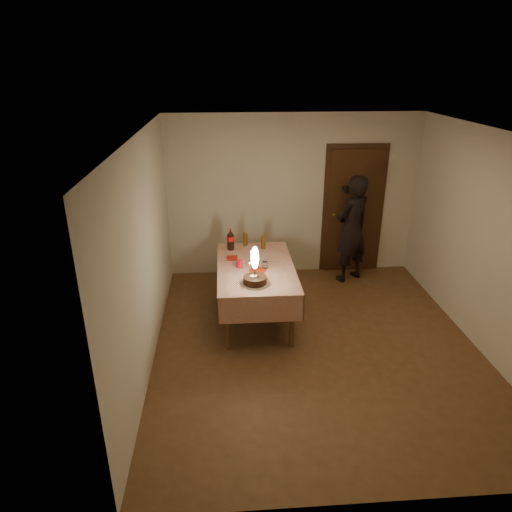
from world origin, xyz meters
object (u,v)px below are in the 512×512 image
(dining_table, at_px, (256,273))
(clear_cup, at_px, (265,265))
(amber_bottle_right, at_px, (263,241))
(birthday_cake, at_px, (255,275))
(red_plate, at_px, (258,271))
(photographer, at_px, (352,229))
(cola_bottle, at_px, (231,240))
(red_cup, at_px, (240,264))
(amber_bottle_left, at_px, (245,238))

(dining_table, height_order, clear_cup, clear_cup)
(dining_table, height_order, amber_bottle_right, amber_bottle_right)
(birthday_cake, distance_m, red_plate, 0.38)
(clear_cup, distance_m, photographer, 1.90)
(clear_cup, height_order, cola_bottle, cola_bottle)
(birthday_cake, bearing_deg, cola_bottle, 103.52)
(cola_bottle, bearing_deg, red_cup, -80.85)
(cola_bottle, bearing_deg, red_plate, -66.64)
(photographer, bearing_deg, amber_bottle_right, -160.82)
(red_plate, xyz_separation_m, clear_cup, (0.10, 0.09, 0.04))
(dining_table, relative_size, amber_bottle_left, 6.75)
(dining_table, xyz_separation_m, photographer, (1.60, 1.12, 0.19))
(amber_bottle_right, bearing_deg, red_plate, -100.31)
(red_cup, relative_size, cola_bottle, 0.31)
(red_plate, height_order, amber_bottle_left, amber_bottle_left)
(red_cup, xyz_separation_m, amber_bottle_right, (0.37, 0.64, 0.07))
(clear_cup, distance_m, amber_bottle_right, 0.69)
(amber_bottle_right, xyz_separation_m, photographer, (1.45, 0.50, -0.04))
(amber_bottle_left, bearing_deg, clear_cup, -75.53)
(dining_table, relative_size, amber_bottle_right, 6.75)
(red_cup, distance_m, amber_bottle_left, 0.80)
(amber_bottle_left, bearing_deg, dining_table, -82.68)
(clear_cup, distance_m, cola_bottle, 0.81)
(amber_bottle_left, bearing_deg, photographer, 11.97)
(red_cup, relative_size, amber_bottle_left, 0.39)
(birthday_cake, relative_size, amber_bottle_right, 1.91)
(dining_table, xyz_separation_m, clear_cup, (0.12, -0.07, 0.15))
(red_cup, bearing_deg, cola_bottle, 99.15)
(cola_bottle, height_order, photographer, photographer)
(clear_cup, bearing_deg, amber_bottle_right, 86.80)
(red_plate, distance_m, clear_cup, 0.14)
(red_plate, distance_m, amber_bottle_left, 0.93)
(birthday_cake, height_order, red_plate, birthday_cake)
(birthday_cake, distance_m, cola_bottle, 1.16)
(amber_bottle_right, bearing_deg, photographer, 19.18)
(dining_table, bearing_deg, birthday_cake, -95.28)
(birthday_cake, bearing_deg, amber_bottle_left, 92.26)
(dining_table, distance_m, clear_cup, 0.20)
(cola_bottle, bearing_deg, amber_bottle_right, 0.66)
(amber_bottle_right, bearing_deg, birthday_cake, -100.13)
(birthday_cake, xyz_separation_m, red_cup, (-0.17, 0.49, -0.06))
(red_cup, relative_size, photographer, 0.06)
(dining_table, distance_m, amber_bottle_left, 0.80)
(cola_bottle, xyz_separation_m, amber_bottle_right, (0.47, 0.01, -0.03))
(birthday_cake, bearing_deg, photographer, 44.74)
(amber_bottle_right, height_order, photographer, photographer)
(dining_table, height_order, birthday_cake, birthday_cake)
(red_plate, relative_size, red_cup, 2.20)
(clear_cup, relative_size, amber_bottle_right, 0.35)
(red_plate, height_order, photographer, photographer)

